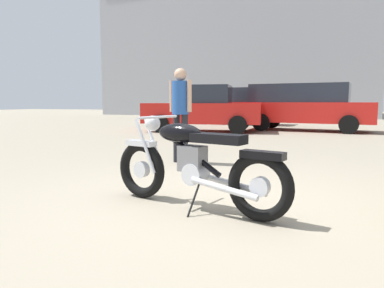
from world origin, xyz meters
TOP-DOWN VIEW (x-y plane):
  - ground_plane at (0.00, 0.00)m, footprint 80.00×80.00m
  - vintage_motorcycle at (-0.29, -0.32)m, footprint 2.03×0.76m
  - bystander at (-1.40, 2.23)m, footprint 0.45×0.30m
  - pale_sedan_back at (0.38, 10.50)m, footprint 4.87×2.38m
  - blue_hatchback_right at (-3.09, 8.87)m, footprint 4.39×2.33m
  - dark_sedan_left at (-3.03, 13.59)m, footprint 4.85×2.32m
  - industrial_building at (-5.43, 27.85)m, footprint 22.42×13.66m

SIDE VIEW (x-z plane):
  - ground_plane at x=0.00m, z-range 0.00..0.00m
  - vintage_motorcycle at x=-0.29m, z-range -0.02..0.92m
  - blue_hatchback_right at x=-3.09m, z-range 0.00..1.67m
  - pale_sedan_back at x=0.38m, z-range 0.07..1.81m
  - dark_sedan_left at x=-3.03m, z-range 0.07..1.81m
  - bystander at x=-1.40m, z-range 0.19..1.85m
  - industrial_building at x=-5.43m, z-range -4.59..15.77m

